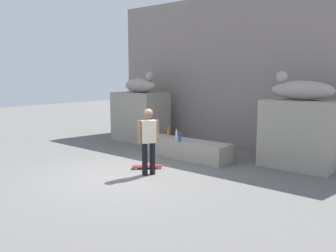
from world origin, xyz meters
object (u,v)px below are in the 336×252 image
object	(u,v)px
bottle_blue	(180,138)
statue_reclining_left	(141,85)
bottle_clear	(176,135)
statue_reclining_right	(301,89)
skateboard	(147,166)
bottle_orange	(168,132)
skater	(148,139)

from	to	relation	value
bottle_blue	statue_reclining_left	bearing A→B (deg)	154.35
bottle_clear	statue_reclining_right	bearing A→B (deg)	18.02
skateboard	bottle_orange	distance (m)	2.12
statue_reclining_right	bottle_blue	xyz separation A→B (m)	(-2.98, -1.42, -1.45)
statue_reclining_left	bottle_orange	bearing A→B (deg)	-18.64
skater	bottle_clear	xyz separation A→B (m)	(-0.77, 2.09, -0.26)
skater	bottle_blue	world-z (taller)	skater
statue_reclining_right	skateboard	bearing A→B (deg)	33.83
statue_reclining_left	bottle_blue	bearing A→B (deg)	-20.50
skater	skateboard	size ratio (longest dim) A/B	2.33
statue_reclining_right	skateboard	distance (m)	4.58
bottle_orange	bottle_blue	size ratio (longest dim) A/B	1.03
statue_reclining_left	skateboard	world-z (taller)	statue_reclining_left
statue_reclining_right	skater	xyz separation A→B (m)	(-2.59, -3.19, -1.18)
skateboard	bottle_blue	bearing A→B (deg)	-137.75
statue_reclining_right	skater	world-z (taller)	statue_reclining_right
bottle_blue	statue_reclining_right	bearing A→B (deg)	25.43
statue_reclining_left	bottle_blue	distance (m)	3.59
statue_reclining_left	skater	bearing A→B (deg)	-38.47
skater	bottle_orange	world-z (taller)	skater
bottle_blue	skater	bearing A→B (deg)	-77.54
skateboard	bottle_blue	world-z (taller)	bottle_blue
skater	skateboard	distance (m)	1.04
skateboard	statue_reclining_right	bearing A→B (deg)	176.44
skater	bottle_blue	size ratio (longest dim) A/B	5.77
skateboard	statue_reclining_left	bearing A→B (deg)	-90.06
skateboard	bottle_clear	bearing A→B (deg)	-124.89
skater	bottle_orange	xyz separation A→B (m)	(-1.24, 2.26, -0.27)
statue_reclining_left	statue_reclining_right	size ratio (longest dim) A/B	0.99
bottle_clear	bottle_blue	world-z (taller)	bottle_clear
skateboard	bottle_clear	distance (m)	1.83
skater	skateboard	xyz separation A→B (m)	(-0.42, 0.40, -0.86)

